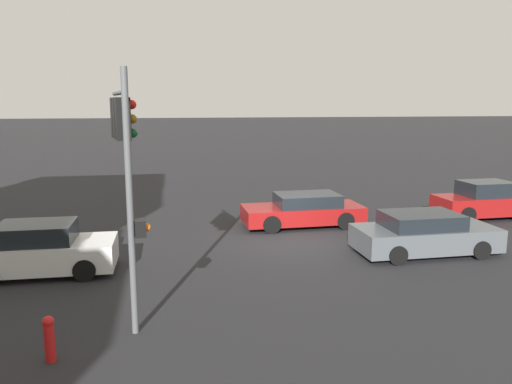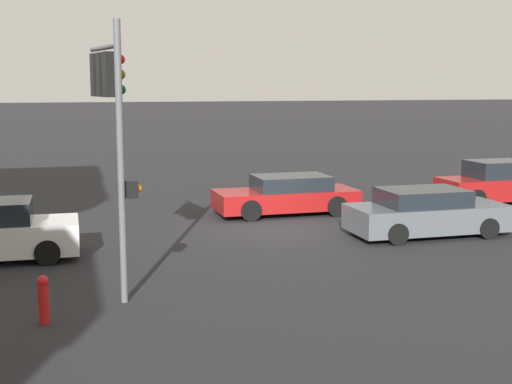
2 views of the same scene
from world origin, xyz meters
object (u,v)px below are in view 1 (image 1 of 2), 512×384
at_px(traffic_signal, 125,144).
at_px(crossing_car_2, 42,250).
at_px(crossing_car_0, 424,234).
at_px(fire_hydrant, 49,337).
at_px(crossing_car_1, 304,210).
at_px(crossing_car_3, 483,201).

bearing_deg(traffic_signal, crossing_car_2, 116.44).
distance_m(crossing_car_0, fire_hydrant, 11.76).
height_order(traffic_signal, crossing_car_0, traffic_signal).
relative_size(crossing_car_0, fire_hydrant, 5.01).
height_order(crossing_car_1, fire_hydrant, crossing_car_1).
bearing_deg(crossing_car_3, crossing_car_0, 38.98).
distance_m(traffic_signal, crossing_car_0, 10.33).
bearing_deg(traffic_signal, crossing_car_3, 18.04).
relative_size(crossing_car_1, crossing_car_3, 1.21).
bearing_deg(fire_hydrant, crossing_car_0, -153.92).
relative_size(crossing_car_0, crossing_car_1, 0.96).
height_order(crossing_car_1, crossing_car_2, crossing_car_2).
distance_m(crossing_car_0, crossing_car_3, 6.68).
distance_m(crossing_car_0, crossing_car_1, 5.21).
bearing_deg(crossing_car_0, crossing_car_1, 122.94).
bearing_deg(crossing_car_1, crossing_car_2, 23.90).
bearing_deg(crossing_car_2, traffic_signal, -52.45).
relative_size(crossing_car_1, fire_hydrant, 5.23).
bearing_deg(traffic_signal, crossing_car_1, 40.62).
bearing_deg(fire_hydrant, crossing_car_2, -76.07).
bearing_deg(crossing_car_3, crossing_car_1, -1.52).
bearing_deg(crossing_car_2, fire_hydrant, -75.79).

